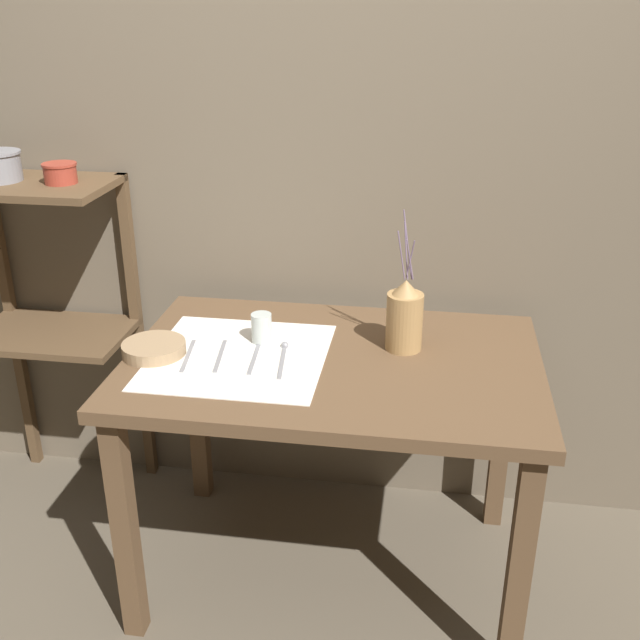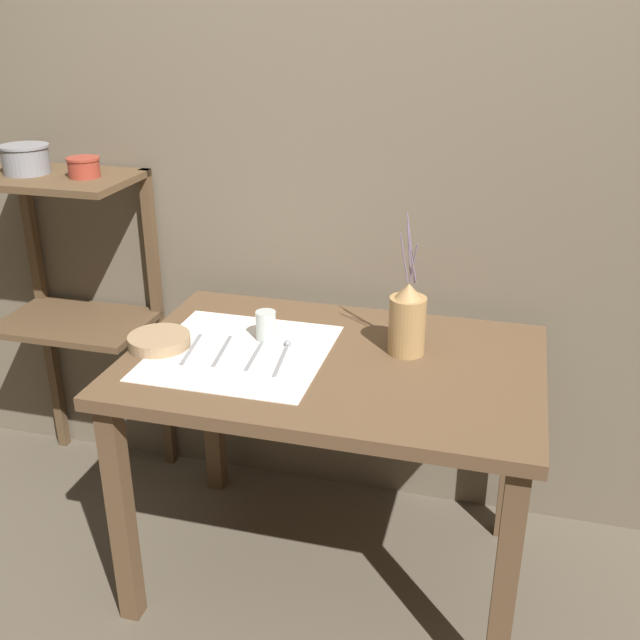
# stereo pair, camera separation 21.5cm
# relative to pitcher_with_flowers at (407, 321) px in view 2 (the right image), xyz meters

# --- Properties ---
(ground_plane) EXTENTS (12.00, 12.00, 0.00)m
(ground_plane) POSITION_rel_pitcher_with_flowers_xyz_m (-0.20, -0.10, -0.89)
(ground_plane) COLOR brown
(stone_wall_back) EXTENTS (7.00, 0.06, 2.40)m
(stone_wall_back) POSITION_rel_pitcher_with_flowers_xyz_m (-0.20, 0.42, 0.31)
(stone_wall_back) COLOR #6B5E4C
(stone_wall_back) RESTS_ON ground_plane
(wooden_table) EXTENTS (1.22, 0.81, 0.79)m
(wooden_table) POSITION_rel_pitcher_with_flowers_xyz_m (-0.20, -0.10, -0.21)
(wooden_table) COLOR brown
(wooden_table) RESTS_ON ground_plane
(wooden_shelf_unit) EXTENTS (0.54, 0.36, 1.21)m
(wooden_shelf_unit) POSITION_rel_pitcher_with_flowers_xyz_m (-1.24, 0.23, -0.04)
(wooden_shelf_unit) COLOR brown
(wooden_shelf_unit) RESTS_ON ground_plane
(linen_cloth) EXTENTS (0.51, 0.51, 0.00)m
(linen_cloth) POSITION_rel_pitcher_with_flowers_xyz_m (-0.48, -0.13, -0.10)
(linen_cloth) COLOR white
(linen_cloth) RESTS_ON wooden_table
(pitcher_with_flowers) EXTENTS (0.11, 0.11, 0.43)m
(pitcher_with_flowers) POSITION_rel_pitcher_with_flowers_xyz_m (0.00, 0.00, 0.00)
(pitcher_with_flowers) COLOR #A87F4C
(pitcher_with_flowers) RESTS_ON wooden_table
(wooden_bowl) EXTENTS (0.19, 0.19, 0.04)m
(wooden_bowl) POSITION_rel_pitcher_with_flowers_xyz_m (-0.73, -0.16, -0.08)
(wooden_bowl) COLOR #9E7F5B
(wooden_bowl) RESTS_ON wooden_table
(glass_tumbler_near) EXTENTS (0.06, 0.06, 0.09)m
(glass_tumbler_near) POSITION_rel_pitcher_with_flowers_xyz_m (-0.43, -0.03, -0.05)
(glass_tumbler_near) COLOR #B7C1BC
(glass_tumbler_near) RESTS_ON wooden_table
(fork_inner) EXTENTS (0.04, 0.21, 0.00)m
(fork_inner) POSITION_rel_pitcher_with_flowers_xyz_m (-0.62, -0.16, -0.10)
(fork_inner) COLOR gray
(fork_inner) RESTS_ON wooden_table
(knife_center) EXTENTS (0.04, 0.21, 0.00)m
(knife_center) POSITION_rel_pitcher_with_flowers_xyz_m (-0.53, -0.14, -0.10)
(knife_center) COLOR gray
(knife_center) RESTS_ON wooden_table
(spoon_inner) EXTENTS (0.04, 0.22, 0.02)m
(spoon_inner) POSITION_rel_pitcher_with_flowers_xyz_m (-0.43, -0.08, -0.10)
(spoon_inner) COLOR gray
(spoon_inner) RESTS_ON wooden_table
(spoon_outer) EXTENTS (0.04, 0.22, 0.02)m
(spoon_outer) POSITION_rel_pitcher_with_flowers_xyz_m (-0.35, -0.10, -0.10)
(spoon_outer) COLOR gray
(spoon_outer) RESTS_ON wooden_table
(metal_pot_large) EXTENTS (0.16, 0.16, 0.10)m
(metal_pot_large) POSITION_rel_pitcher_with_flowers_xyz_m (-1.35, 0.19, 0.37)
(metal_pot_large) COLOR gray
(metal_pot_large) RESTS_ON wooden_shelf_unit
(metal_pot_small) EXTENTS (0.11, 0.11, 0.07)m
(metal_pot_small) POSITION_rel_pitcher_with_flowers_xyz_m (-1.13, 0.19, 0.35)
(metal_pot_small) COLOR #9E3828
(metal_pot_small) RESTS_ON wooden_shelf_unit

